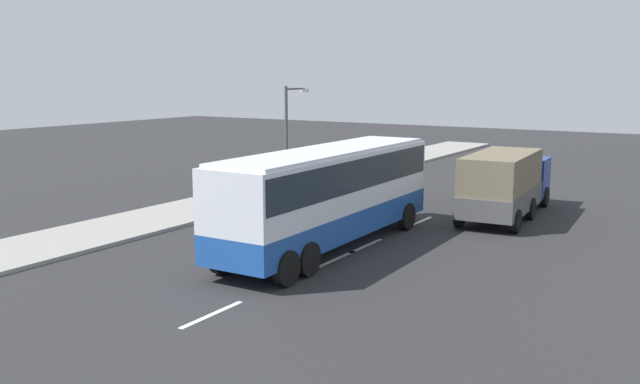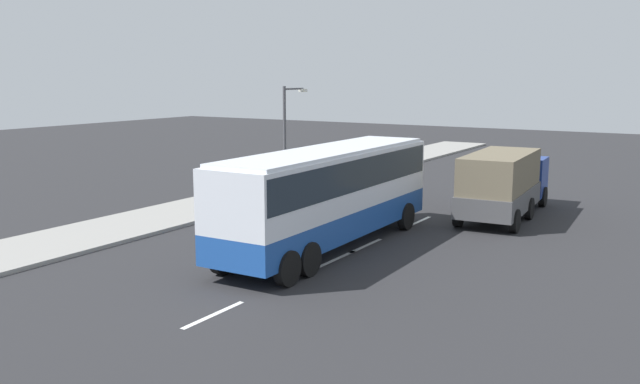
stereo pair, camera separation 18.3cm
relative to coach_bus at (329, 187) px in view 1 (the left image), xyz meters
The scene contains 9 objects.
ground_plane 2.42m from the coach_bus, 134.95° to the left, with size 120.00×120.00×0.00m, color #28282B.
sidewalk_curb 9.13m from the coach_bus, 94.12° to the left, with size 80.00×4.00×0.15m, color gray.
lane_centreline 2.52m from the coach_bus, 63.80° to the right, with size 44.96×0.16×0.01m.
coach_bus is the anchor object (origin of this frame).
cargo_truck 9.60m from the coach_bus, 23.29° to the right, with size 8.17×3.04×2.93m.
car_yellow_taxi 10.59m from the coach_bus, 21.02° to the left, with size 4.42×2.06×1.54m.
pedestrian_near_curb 9.32m from the coach_bus, 58.59° to the left, with size 0.32×0.32×1.69m.
pedestrian_at_crossing 8.93m from the coach_bus, 61.36° to the left, with size 0.32×0.32×1.78m.
street_lamp 11.22m from the coach_bus, 41.97° to the left, with size 2.07×0.24×5.55m.
Camera 1 is at (-19.80, -13.06, 6.20)m, focal length 37.77 mm.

